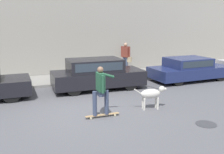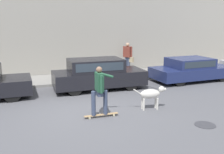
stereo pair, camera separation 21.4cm
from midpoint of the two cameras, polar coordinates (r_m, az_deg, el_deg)
ground_plane at (r=8.97m, az=-5.19°, el=-7.67°), size 36.00×36.00×0.00m
back_wall at (r=14.92m, az=-12.53°, el=8.80°), size 32.00×0.30×4.49m
sidewalk_curb at (r=13.86m, az=-11.23°, el=-0.50°), size 30.00×2.41×0.12m
parked_car_1 at (r=11.80m, az=-3.76°, el=0.59°), size 4.12×1.77×1.38m
parked_car_2 at (r=14.14m, az=16.07°, el=1.63°), size 4.26×1.91×1.19m
dog at (r=9.20m, az=7.98°, el=-3.68°), size 1.16×0.44×0.81m
skateboarder at (r=8.23m, az=-3.15°, el=-2.62°), size 2.80×0.56×1.65m
pedestrian_with_bag at (r=15.28m, az=2.60°, el=4.63°), size 0.47×0.64×1.68m
manhole_cover at (r=8.40m, az=19.10°, el=-9.67°), size 0.61×0.61×0.01m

